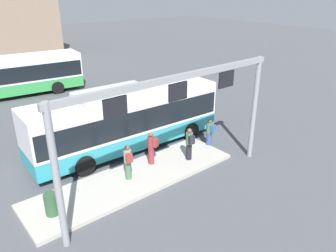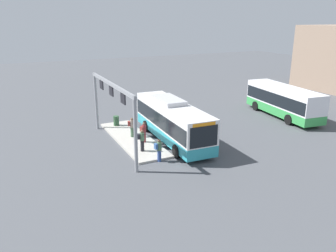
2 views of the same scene
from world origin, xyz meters
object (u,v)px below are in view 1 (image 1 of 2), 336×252
Objects in this scene: bus_background_left at (18,73)px; trash_bin at (52,204)px; person_boarding at (210,132)px; person_waiting_near at (189,143)px; person_waiting_mid at (152,147)px; person_waiting_far at (128,161)px; bus_main at (127,117)px.

trash_bin is (-4.05, -16.56, -1.17)m from bus_background_left.
person_boarding is 1.00× the size of person_waiting_near.
trash_bin is (-6.96, 0.18, -0.44)m from person_waiting_near.
bus_background_left is 5.87× the size of person_waiting_mid.
bus_background_left reaches higher than person_waiting_mid.
person_waiting_far is at bearing 99.92° from person_waiting_near.
person_boarding is (4.88, -16.23, -0.89)m from bus_background_left.
bus_main reaches higher than person_waiting_mid.
bus_main is at bearing -16.59° from person_waiting_far.
trash_bin is (-3.62, -0.23, -0.44)m from person_waiting_far.
trash_bin is at bearing 88.68° from person_boarding.
person_waiting_mid is 1.00× the size of person_waiting_far.
person_waiting_mid is (1.21, -15.89, -0.73)m from bus_background_left.
person_waiting_near is (2.91, -16.74, -0.73)m from bus_background_left.
bus_main reaches higher than person_boarding.
person_waiting_far is (-5.32, -0.10, 0.16)m from person_boarding.
trash_bin is at bearing -147.98° from bus_main.
person_waiting_near is (1.47, -3.29, -0.76)m from bus_main.
bus_background_left is at bearing 98.54° from bus_main.
person_waiting_near is 1.86× the size of trash_bin.
bus_background_left is at bearing -21.31° from person_waiting_mid.
person_waiting_mid reaches higher than trash_bin.
person_waiting_far is at bearing 3.61° from trash_bin.
person_waiting_mid is at bearing 81.33° from person_boarding.
bus_main is at bearing 41.04° from person_waiting_near.
bus_main is 6.37× the size of person_waiting_mid.
person_waiting_far reaches higher than trash_bin.
bus_background_left is at bearing 26.76° from person_waiting_near.
person_waiting_near reaches higher than person_boarding.
person_waiting_mid is at bearing 7.23° from trash_bin.
bus_main is 13.52m from bus_background_left.
bus_main is 11.82× the size of trash_bin.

